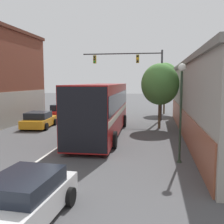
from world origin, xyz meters
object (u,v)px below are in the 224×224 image
(parked_car_left_far, at_px, (62,112))
(street_tree_far, at_px, (165,78))
(street_tree_near, at_px, (160,84))
(parked_car_left_mid, at_px, (39,120))
(hatchback_foreground, at_px, (21,201))
(traffic_signal_gantry, at_px, (138,70))
(parked_car_left_near, at_px, (82,104))
(street_lamp, at_px, (181,102))
(bus, at_px, (102,107))

(parked_car_left_far, relative_size, street_tree_far, 0.65)
(parked_car_left_far, xyz_separation_m, street_tree_near, (9.86, -4.01, 2.88))
(parked_car_left_mid, bearing_deg, parked_car_left_far, -4.99)
(hatchback_foreground, relative_size, traffic_signal_gantry, 0.53)
(hatchback_foreground, xyz_separation_m, parked_car_left_far, (-6.05, 19.36, 0.08))
(hatchback_foreground, relative_size, parked_car_left_near, 0.97)
(parked_car_left_near, relative_size, street_tree_near, 0.82)
(street_lamp, bearing_deg, street_tree_near, 95.24)
(parked_car_left_mid, relative_size, street_lamp, 0.87)
(street_tree_near, bearing_deg, street_tree_far, 86.19)
(hatchback_foreground, xyz_separation_m, street_lamp, (4.64, 6.23, 2.24))
(traffic_signal_gantry, distance_m, street_lamp, 14.10)
(traffic_signal_gantry, bearing_deg, street_tree_far, 63.31)
(parked_car_left_far, bearing_deg, parked_car_left_mid, 177.66)
(hatchback_foreground, relative_size, parked_car_left_mid, 1.05)
(bus, relative_size, parked_car_left_near, 2.75)
(parked_car_left_near, distance_m, street_tree_near, 17.24)
(hatchback_foreground, height_order, traffic_signal_gantry, traffic_signal_gantry)
(bus, bearing_deg, parked_car_left_near, 18.05)
(parked_car_left_mid, xyz_separation_m, parked_car_left_far, (-0.03, 5.38, 0.07))
(parked_car_left_mid, xyz_separation_m, traffic_signal_gantry, (7.77, 5.89, 4.30))
(bus, xyz_separation_m, parked_car_left_mid, (-5.77, 2.13, -1.40))
(parked_car_left_mid, height_order, parked_car_left_far, parked_car_left_far)
(parked_car_left_far, distance_m, street_lamp, 17.08)
(street_tree_near, relative_size, street_tree_far, 0.88)
(hatchback_foreground, distance_m, parked_car_left_far, 20.29)
(parked_car_left_near, distance_m, parked_car_left_far, 9.48)
(bus, height_order, street_tree_far, street_tree_far)
(hatchback_foreground, height_order, street_tree_near, street_tree_near)
(parked_car_left_mid, relative_size, street_tree_near, 0.76)
(parked_car_left_near, distance_m, street_lamp, 25.31)
(parked_car_left_near, bearing_deg, parked_car_left_mid, 174.69)
(street_tree_far, bearing_deg, street_tree_near, -93.81)
(hatchback_foreground, height_order, street_lamp, street_lamp)
(traffic_signal_gantry, bearing_deg, street_tree_near, -65.47)
(parked_car_left_mid, height_order, street_tree_far, street_tree_far)
(bus, height_order, street_lamp, street_lamp)
(parked_car_left_far, bearing_deg, street_lamp, -143.51)
(hatchback_foreground, distance_m, street_tree_far, 25.94)
(parked_car_left_mid, xyz_separation_m, street_tree_near, (9.83, 1.38, 2.95))
(parked_car_left_far, relative_size, street_tree_near, 0.74)
(parked_car_left_near, relative_size, parked_car_left_mid, 1.07)
(hatchback_foreground, distance_m, street_tree_near, 16.10)
(bus, height_order, parked_car_left_mid, bus)
(parked_car_left_mid, height_order, traffic_signal_gantry, traffic_signal_gantry)
(parked_car_left_mid, bearing_deg, street_tree_near, -87.35)
(bus, relative_size, traffic_signal_gantry, 1.50)
(hatchback_foreground, height_order, parked_car_left_near, parked_car_left_near)
(parked_car_left_mid, xyz_separation_m, street_tree_far, (10.49, 11.31, 3.64))
(street_tree_near, bearing_deg, parked_car_left_mid, -172.03)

